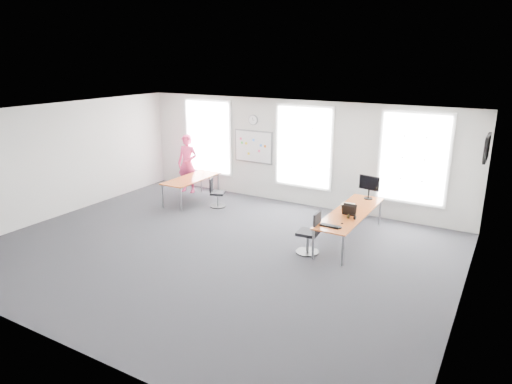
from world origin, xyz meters
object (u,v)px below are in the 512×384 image
Objects in this scene: chair_left at (216,194)px; keyboard at (330,226)px; person at (188,164)px; chair_right at (310,235)px; desk_left at (191,180)px; headphones at (351,217)px; desk_right at (350,214)px; monitor at (369,185)px.

keyboard is (4.07, -1.62, 0.35)m from chair_left.
chair_left is at bearing -33.48° from person.
chair_right is 2.25× the size of keyboard.
chair_right is (4.57, -1.71, -0.23)m from desk_left.
chair_left is 1.89m from person.
headphones reaches higher than keyboard.
keyboard is at bearing -93.49° from desk_right.
chair_right is at bearing -151.70° from headphones.
person is (-5.76, 1.29, 0.26)m from desk_right.
desk_right is 6.75× the size of keyboard.
keyboard is 0.71× the size of monitor.
keyboard is at bearing 86.49° from chair_right.
chair_right is at bearing -176.07° from keyboard.
headphones reaches higher than desk_right.
monitor reaches higher than chair_left.
chair_left reaches higher than headphones.
chair_right is at bearing -113.92° from desk_right.
headphones is (5.93, -1.74, -0.16)m from person.
chair_left is 4.31m from monitor.
desk_left is (-5.07, 0.58, -0.01)m from desk_right.
monitor is at bearing 90.05° from keyboard.
keyboard is at bearing -126.54° from headphones.
chair_right reaches higher than keyboard.
monitor is (4.20, 0.68, 0.70)m from chair_left.
chair_right is at bearing -32.01° from person.
desk_right is 1.58× the size of person.
desk_left is at bearing 61.94° from chair_left.
monitor is at bearing 76.75° from headphones.
monitor is at bearing 87.26° from desk_right.
keyboard is 0.72m from headphones.
keyboard reaches higher than desk_right.
headphones is at bearing -23.61° from person.
chair_left is (-3.64, 1.63, -0.06)m from chair_right.
monitor is (0.13, 2.31, 0.35)m from keyboard.
headphones is at bearing -69.41° from desk_right.
desk_left is at bearing 173.50° from desk_right.
desk_right is at bearing -19.88° from person.
monitor is at bearing 6.71° from desk_left.
chair_left is at bearing 173.17° from desk_right.
person is at bearing 133.95° from desk_left.
person is 6.18m from headphones.
headphones is 1.66m from monitor.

